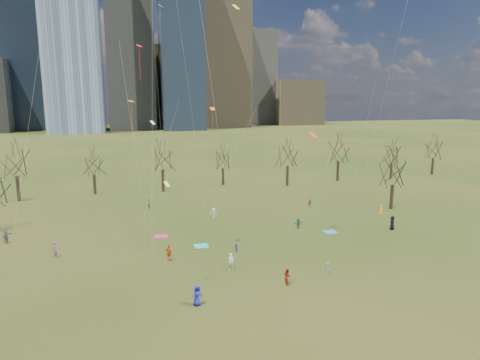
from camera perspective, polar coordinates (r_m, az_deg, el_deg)
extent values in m
plane|color=black|center=(43.75, 4.24, -11.96)|extent=(500.00, 500.00, 0.00)
cube|color=slate|center=(232.76, -21.74, 20.57)|extent=(26.00, 26.00, 118.00)
cube|color=slate|center=(244.92, -14.55, 17.73)|extent=(24.00, 24.00, 95.00)
cube|color=#384C66|center=(237.75, -7.92, 19.40)|extent=(22.00, 22.00, 105.00)
cube|color=#726347|center=(260.35, -2.31, 15.09)|extent=(28.00, 28.00, 72.00)
cube|color=#384C66|center=(262.53, -26.17, 13.21)|extent=(25.00, 25.00, 65.00)
cube|color=slate|center=(280.95, 2.10, 13.35)|extent=(22.00, 22.00, 58.00)
cube|color=#726347|center=(278.65, -11.71, 12.13)|extent=(30.00, 30.00, 48.00)
cube|color=#726347|center=(284.52, 7.28, 10.22)|extent=(30.00, 28.00, 28.00)
cylinder|color=black|center=(80.26, -27.48, -1.00)|extent=(0.55, 0.55, 4.28)
cylinder|color=black|center=(80.56, -18.81, -0.54)|extent=(0.52, 0.52, 3.60)
cylinder|color=black|center=(79.64, -10.22, -0.09)|extent=(0.54, 0.54, 4.05)
cylinder|color=black|center=(84.46, -2.27, 0.47)|extent=(0.51, 0.51, 3.38)
cylinder|color=black|center=(84.17, 6.33, 0.58)|extent=(0.54, 0.54, 3.96)
cylinder|color=black|center=(90.96, 12.92, 1.20)|extent=(0.54, 0.54, 4.14)
cylinder|color=black|center=(96.40, 19.49, 1.19)|extent=(0.52, 0.52, 3.51)
cylinder|color=black|center=(105.17, 24.27, 1.68)|extent=(0.53, 0.53, 3.74)
cylinder|color=black|center=(70.20, 19.57, -2.13)|extent=(0.53, 0.53, 3.83)
cube|color=teal|center=(50.56, -5.19, -8.74)|extent=(1.60, 1.50, 0.03)
cube|color=#2469AB|center=(56.56, 11.93, -6.79)|extent=(1.60, 1.50, 0.03)
cube|color=#AE2244|center=(54.54, -10.45, -7.40)|extent=(1.60, 1.50, 0.03)
imported|color=navy|center=(36.79, -5.74, -15.07)|extent=(1.02, 0.87, 1.78)
imported|color=silver|center=(43.35, -1.21, -10.87)|extent=(0.74, 0.58, 1.79)
imported|color=#A82818|center=(40.66, 6.36, -12.66)|extent=(0.59, 0.75, 1.54)
imported|color=slate|center=(43.73, 11.54, -11.37)|extent=(0.51, 0.78, 1.12)
imported|color=orange|center=(46.36, -9.43, -9.54)|extent=(0.98, 1.10, 1.79)
imported|color=#17695D|center=(57.12, 7.75, -5.78)|extent=(1.31, 0.67, 1.35)
imported|color=black|center=(59.50, 19.64, -5.39)|extent=(0.91, 1.07, 1.87)
imported|color=#7C4891|center=(50.71, -23.44, -8.54)|extent=(0.55, 0.71, 1.76)
imported|color=#245A9C|center=(48.38, -0.52, -9.03)|extent=(0.47, 0.55, 0.97)
imported|color=silver|center=(61.69, -3.54, -4.39)|extent=(1.07, 0.92, 1.44)
imported|color=#AB4318|center=(68.17, 9.28, -3.04)|extent=(0.86, 0.42, 1.42)
imported|color=slate|center=(58.22, -28.73, -6.54)|extent=(1.11, 1.68, 1.74)
imported|color=#F2AC1A|center=(66.12, 18.27, -3.81)|extent=(0.82, 0.94, 1.63)
imported|color=#1A763A|center=(67.92, -12.01, -3.12)|extent=(0.51, 0.66, 1.59)
plane|color=#DA5D12|center=(46.97, -14.33, 10.15)|extent=(1.08, 1.08, 0.20)
cylinder|color=silver|center=(43.68, -11.17, 0.20)|extent=(3.96, 8.24, 15.24)
cylinder|color=#DA5D12|center=(47.00, -14.24, 8.22)|extent=(0.04, 0.04, 2.70)
plane|color=yellow|center=(40.95, -0.55, 22.09)|extent=(0.94, 0.88, 0.48)
cylinder|color=silver|center=(36.36, -2.69, 4.87)|extent=(4.74, 7.14, 23.52)
plane|color=red|center=(52.19, 9.72, 6.00)|extent=(1.31, 1.24, 0.56)
cylinder|color=silver|center=(50.71, 10.81, -0.60)|extent=(0.17, 5.16, 11.26)
cylinder|color=red|center=(52.38, 9.65, 3.95)|extent=(0.04, 0.04, 3.15)
cylinder|color=silver|center=(39.67, -11.64, 7.62)|extent=(0.80, 4.28, 26.91)
cylinder|color=silver|center=(56.63, -6.87, 11.84)|extent=(5.09, 7.69, 33.14)
plane|color=green|center=(66.40, 15.32, 12.76)|extent=(0.89, 1.09, 0.69)
cylinder|color=silver|center=(65.06, 16.04, 4.75)|extent=(0.56, 4.09, 18.16)
plane|color=blue|center=(63.83, -10.59, 21.88)|extent=(1.12, 1.14, 0.47)
cylinder|color=silver|center=(58.56, -10.71, 9.14)|extent=(1.94, 8.04, 27.93)
plane|color=orange|center=(70.09, -3.70, 9.47)|extent=(1.10, 1.01, 0.45)
cylinder|color=silver|center=(67.94, -0.87, 3.59)|extent=(5.29, 6.74, 13.85)
cylinder|color=orange|center=(70.16, -3.68, 7.99)|extent=(0.04, 0.04, 3.00)
plane|color=#F9F927|center=(36.55, -9.74, -0.52)|extent=(0.72, 0.70, 0.41)
cylinder|color=silver|center=(33.11, -13.34, -9.46)|extent=(5.33, 9.20, 8.45)
cylinder|color=silver|center=(45.77, -26.64, 4.23)|extent=(6.23, 7.68, 22.35)
cylinder|color=silver|center=(71.75, 18.87, 11.52)|extent=(1.40, 8.98, 34.11)
plane|color=white|center=(61.46, -11.57, 7.52)|extent=(0.93, 0.92, 0.52)
cylinder|color=silver|center=(58.98, -12.60, 1.39)|extent=(3.03, 6.18, 12.19)
plane|color=red|center=(49.57, -13.30, 17.02)|extent=(0.98, 0.97, 0.25)
cylinder|color=silver|center=(47.71, -13.91, 4.54)|extent=(2.10, 3.58, 21.10)
cylinder|color=red|center=(49.39, -13.20, 14.84)|extent=(0.04, 0.04, 3.35)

